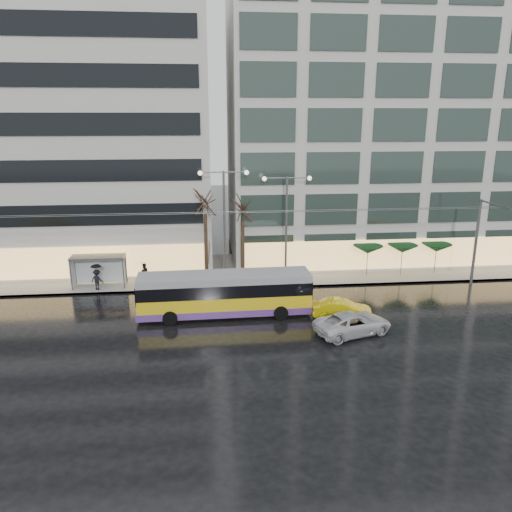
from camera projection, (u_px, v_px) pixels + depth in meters
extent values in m
plane|color=black|center=(200.00, 341.00, 30.57)|extent=(140.00, 140.00, 0.00)
cube|color=gray|center=(224.00, 270.00, 44.15)|extent=(80.00, 10.00, 0.15)
cube|color=slate|center=(226.00, 289.00, 39.41)|extent=(80.00, 0.10, 0.15)
cube|color=#B3B1AB|center=(16.00, 140.00, 44.17)|extent=(34.00, 14.00, 22.00)
cube|color=#B3B1AB|center=(399.00, 122.00, 47.14)|extent=(32.00, 14.00, 25.00)
cube|color=gold|center=(225.00, 302.00, 34.13)|extent=(11.69, 2.68, 1.45)
cube|color=#583381|center=(225.00, 308.00, 34.26)|extent=(11.73, 2.72, 0.48)
cube|color=black|center=(225.00, 287.00, 33.83)|extent=(11.71, 2.70, 0.87)
cube|color=gray|center=(224.00, 277.00, 33.65)|extent=(11.69, 2.68, 0.48)
cube|color=black|center=(309.00, 285.00, 34.56)|extent=(0.11, 2.23, 1.26)
cube|color=black|center=(137.00, 292.00, 33.19)|extent=(0.11, 2.23, 1.26)
cylinder|color=black|center=(275.00, 300.00, 35.86)|extent=(0.98, 0.36, 0.97)
cylinder|color=black|center=(281.00, 313.00, 33.55)|extent=(0.98, 0.36, 0.97)
cylinder|color=black|center=(172.00, 305.00, 35.00)|extent=(0.98, 0.36, 0.97)
cylinder|color=black|center=(170.00, 318.00, 32.68)|extent=(0.98, 0.36, 0.97)
cylinder|color=#595B60|center=(209.00, 254.00, 34.03)|extent=(0.14, 3.61, 2.55)
cylinder|color=#595B60|center=(209.00, 252.00, 34.49)|extent=(0.14, 3.61, 2.55)
cylinder|color=#595B60|center=(476.00, 242.00, 39.88)|extent=(0.24, 0.24, 7.00)
cube|color=#595B60|center=(499.00, 206.00, 36.55)|extent=(0.10, 5.00, 0.10)
cylinder|color=#595B60|center=(212.00, 213.00, 34.32)|extent=(42.00, 0.04, 0.04)
cylinder|color=#595B60|center=(212.00, 212.00, 34.80)|extent=(42.00, 0.04, 0.04)
cube|color=#595B60|center=(98.00, 257.00, 39.14)|extent=(4.20, 1.60, 0.12)
cube|color=silver|center=(101.00, 269.00, 40.15)|extent=(4.00, 0.05, 2.20)
cube|color=white|center=(72.00, 273.00, 39.29)|extent=(0.10, 1.40, 2.20)
cylinder|color=#595B60|center=(71.00, 275.00, 38.62)|extent=(0.10, 0.10, 2.40)
cylinder|color=#595B60|center=(75.00, 270.00, 39.96)|extent=(0.10, 0.10, 2.40)
cylinder|color=#595B60|center=(123.00, 274.00, 39.01)|extent=(0.10, 0.10, 2.40)
cylinder|color=#595B60|center=(126.00, 268.00, 40.35)|extent=(0.10, 0.10, 2.40)
cylinder|color=#595B60|center=(224.00, 228.00, 39.83)|extent=(0.18, 0.18, 9.00)
cylinder|color=#595B60|center=(212.00, 172.00, 38.54)|extent=(1.80, 0.10, 0.10)
cylinder|color=#595B60|center=(235.00, 172.00, 38.72)|extent=(1.80, 0.10, 0.10)
sphere|color=#FFF2CC|center=(200.00, 173.00, 38.47)|extent=(0.36, 0.36, 0.36)
sphere|color=#FFF2CC|center=(247.00, 173.00, 38.82)|extent=(0.36, 0.36, 0.36)
cylinder|color=#595B60|center=(286.00, 229.00, 40.38)|extent=(0.18, 0.18, 8.50)
cylinder|color=#595B60|center=(276.00, 178.00, 39.16)|extent=(1.80, 0.10, 0.10)
cylinder|color=#595B60|center=(298.00, 178.00, 39.34)|extent=(1.80, 0.10, 0.10)
sphere|color=#FFF2CC|center=(264.00, 179.00, 39.09)|extent=(0.36, 0.36, 0.36)
sphere|color=#FFF2CC|center=(310.00, 178.00, 39.44)|extent=(0.36, 0.36, 0.36)
cylinder|color=black|center=(206.00, 248.00, 40.34)|extent=(0.28, 0.28, 5.60)
cylinder|color=black|center=(243.00, 251.00, 40.92)|extent=(0.28, 0.28, 4.90)
cylinder|color=#595B60|center=(367.00, 263.00, 42.11)|extent=(0.06, 0.06, 2.20)
cone|color=#103B1A|center=(368.00, 250.00, 41.78)|extent=(2.50, 2.50, 0.70)
cylinder|color=#595B60|center=(401.00, 262.00, 42.40)|extent=(0.06, 0.06, 2.20)
cone|color=#103B1A|center=(402.00, 249.00, 42.07)|extent=(2.50, 2.50, 0.70)
cylinder|color=#595B60|center=(435.00, 261.00, 42.69)|extent=(0.06, 0.06, 2.20)
cone|color=#103B1A|center=(437.00, 248.00, 42.36)|extent=(2.50, 2.50, 0.70)
imported|color=#D4BD0B|center=(342.00, 309.00, 33.74)|extent=(4.16, 2.25, 1.30)
imported|color=silver|center=(353.00, 323.00, 31.37)|extent=(5.46, 3.72, 1.39)
imported|color=black|center=(143.00, 279.00, 39.19)|extent=(0.62, 0.46, 1.54)
imported|color=#F953C5|center=(142.00, 267.00, 38.92)|extent=(1.12, 1.14, 0.88)
imported|color=black|center=(144.00, 273.00, 40.34)|extent=(1.02, 0.99, 1.66)
imported|color=black|center=(97.00, 280.00, 38.80)|extent=(1.22, 0.98, 1.64)
imported|color=black|center=(96.00, 268.00, 38.54)|extent=(1.07, 1.07, 0.72)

